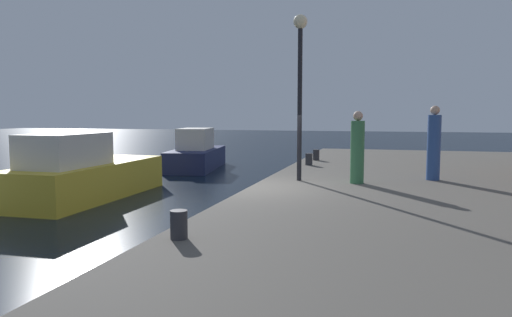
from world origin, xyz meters
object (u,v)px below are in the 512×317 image
Objects in this scene: motorboat_yellow at (83,174)px; person_by_the_water at (434,145)px; bollard_center at (179,225)px; person_near_carousel at (357,150)px; bollard_south at (309,159)px; bollard_north at (316,155)px; motorboat_navy at (196,154)px; lamp_post_mid_promenade at (300,68)px.

person_by_the_water reaches higher than motorboat_yellow.
motorboat_yellow is 14.28× the size of bollard_center.
person_near_carousel is at bearing 71.46° from bollard_center.
person_by_the_water is at bearing 61.53° from bollard_center.
bollard_south is 9.95m from bollard_center.
bollard_north is (6.12, 5.57, 0.26)m from motorboat_yellow.
motorboat_yellow is at bearing -148.11° from bollard_south.
person_near_carousel is (-1.89, -1.16, -0.07)m from person_by_the_water.
motorboat_navy is 8.21m from motorboat_yellow.
bollard_south is 0.22× the size of person_near_carousel.
motorboat_navy is 6.51m from bollard_north.
lamp_post_mid_promenade is 2.18× the size of person_by_the_water.
bollard_north and bollard_center have the same top height.
person_near_carousel is at bearing -64.60° from bollard_south.
person_near_carousel reaches higher than bollard_north.
bollard_center is at bearing -68.08° from motorboat_navy.
bollard_north is 1.00× the size of bollard_center.
bollard_south is (-0.36, 3.77, -2.70)m from lamp_post_mid_promenade.
bollard_center is at bearing -45.94° from motorboat_yellow.
person_by_the_water is at bearing -50.09° from bollard_north.
lamp_post_mid_promenade is 4.05m from person_by_the_water.
bollard_south is 1.00× the size of bollard_north.
person_near_carousel is (1.86, -5.64, 0.64)m from bollard_north.
motorboat_yellow is 3.17× the size of person_near_carousel.
bollard_south is at bearing 31.89° from motorboat_yellow.
person_by_the_water is at bearing 6.34° from motorboat_yellow.
motorboat_yellow is 8.03m from person_near_carousel.
bollard_south is at bearing -36.38° from motorboat_navy.
bollard_center is (5.77, -14.34, 0.31)m from motorboat_navy.
lamp_post_mid_promenade is 6.77m from bollard_center.
lamp_post_mid_promenade is at bearing 0.43° from motorboat_yellow.
bollard_center is 8.26m from person_by_the_water.
motorboat_navy is at bearing 156.12° from bollard_north.
person_near_carousel is at bearing -148.32° from person_by_the_water.
motorboat_navy is 12.07m from person_by_the_water.
motorboat_yellow is 8.28m from bollard_north.
person_near_carousel reaches higher than motorboat_navy.
lamp_post_mid_promenade is at bearing -84.56° from bollard_south.
bollard_north is at bearing 89.13° from bollard_center.
person_by_the_water is 2.22m from person_near_carousel.
lamp_post_mid_promenade is 4.65m from bollard_south.
person_near_carousel is (7.81, -8.28, 0.95)m from motorboat_navy.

